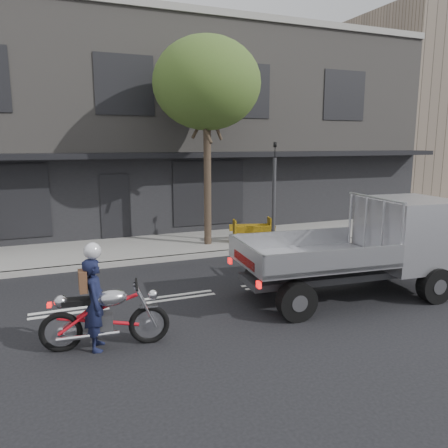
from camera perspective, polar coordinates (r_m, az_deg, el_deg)
ground at (r=10.17m, az=-5.76°, el=-9.43°), size 80.00×80.00×0.00m
sidewalk at (r=14.54m, az=-10.98°, el=-3.14°), size 32.00×3.20×0.15m
kerb at (r=13.02m, az=-9.62°, el=-4.70°), size 32.00×0.20×0.15m
building_main at (r=20.67m, az=-14.99°, el=11.67°), size 26.00×10.00×8.00m
building_neighbour at (r=30.57m, az=26.47°, el=12.34°), size 14.00×10.00×10.00m
street_tree at (r=14.35m, az=-2.26°, el=17.78°), size 3.40×3.40×6.74m
traffic_light_pole at (r=14.40m, az=6.53°, el=3.23°), size 0.12×0.12×3.50m
motorcycle at (r=7.86m, az=-15.24°, el=-11.42°), size 2.17×0.63×1.12m
rider at (r=7.77m, az=-16.44°, el=-10.00°), size 0.47×0.63×1.59m
flatbed_ute at (r=10.80m, az=21.04°, el=-1.66°), size 5.12×2.43×2.30m
construction_barrier at (r=14.84m, az=4.06°, el=-0.82°), size 1.52×0.90×0.80m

